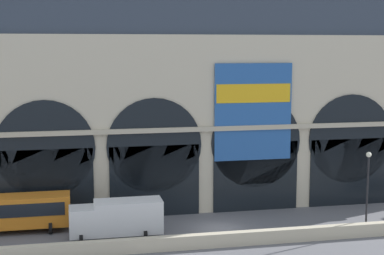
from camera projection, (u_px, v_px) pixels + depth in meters
ground_plane at (219, 229)px, 50.33m from camera, size 200.00×200.00×0.00m
quay_parapet_wall at (233, 239)px, 46.02m from camera, size 90.00×0.70×1.09m
station_building at (201, 106)px, 55.99m from camera, size 50.22×4.89×20.52m
bus_west at (3, 212)px, 49.08m from camera, size 11.00×3.25×3.10m
box_truck_midwest at (117, 218)px, 47.70m from camera, size 7.50×2.91×3.12m
street_lamp_quayside at (368, 182)px, 48.66m from camera, size 0.44×0.44×6.90m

